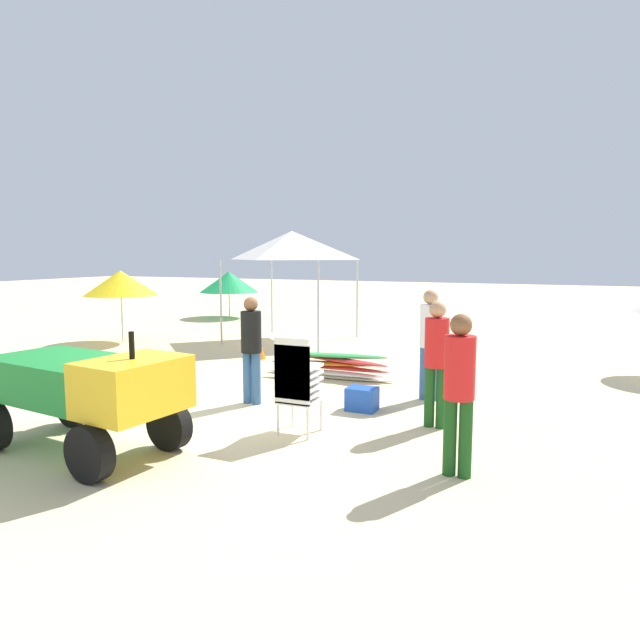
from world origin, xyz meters
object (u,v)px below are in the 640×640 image
Objects in this scene: lifeguard_near_center at (459,384)px; popup_canopy at (292,246)px; utility_cart at (86,387)px; surfboard_pile at (331,366)px; lifeguard_near_right at (436,355)px; beach_umbrella_far at (121,283)px; cooler_box at (362,399)px; lifeguard_far_right at (251,343)px; beach_umbrella_left at (229,282)px; stacked_plastic_chairs at (296,379)px; traffic_cone_near at (258,347)px; lifeguard_near_left at (430,337)px.

popup_canopy is (-5.68, 7.56, 1.57)m from lifeguard_near_center.
utility_cart is 1.04× the size of surfboard_pile.
lifeguard_near_right reaches higher than surfboard_pile.
lifeguard_near_right is at bearing -23.44° from beach_umbrella_far.
lifeguard_near_center reaches higher than cooler_box.
beach_umbrella_far is at bearing 155.77° from cooler_box.
lifeguard_far_right is 0.78× the size of beach_umbrella_left.
popup_canopy reaches higher than stacked_plastic_chairs.
popup_canopy is 3.52m from traffic_cone_near.
lifeguard_near_center is 11.20m from beach_umbrella_far.
lifeguard_far_right is 3.79× the size of cooler_box.
lifeguard_near_left reaches higher than surfboard_pile.
beach_umbrella_left reaches higher than cooler_box.
cooler_box is at bearing 131.68° from lifeguard_near_center.
utility_cart is at bearing -144.00° from lifeguard_near_right.
beach_umbrella_left is (-8.17, 11.11, 0.57)m from stacked_plastic_chairs.
stacked_plastic_chairs is at bearing -40.08° from lifeguard_far_right.
cooler_box is at bearing 51.16° from utility_cart.
traffic_cone_near is at bearing 139.59° from cooler_box.
cooler_box is (0.40, 1.43, -0.57)m from stacked_plastic_chairs.
lifeguard_near_right is at bearing -35.70° from traffic_cone_near.
cooler_box is at bearing 162.21° from lifeguard_near_right.
utility_cart is 1.55× the size of lifeguard_near_center.
lifeguard_near_center is at bearing -43.26° from traffic_cone_near.
stacked_plastic_chairs is at bearing -115.92° from lifeguard_near_left.
lifeguard_near_left reaches higher than cooler_box.
utility_cart is at bearing -104.31° from lifeguard_far_right.
stacked_plastic_chairs is 2.92× the size of cooler_box.
lifeguard_near_left is 0.60× the size of popup_canopy.
beach_umbrella_far is at bearing -84.58° from beach_umbrella_left.
lifeguard_near_center is 9.58m from popup_canopy.
lifeguard_near_right reaches higher than beach_umbrella_left.
stacked_plastic_chairs is 1.73m from lifeguard_far_right.
traffic_cone_near is at bearing -52.95° from beach_umbrella_left.
surfboard_pile is at bearing 128.42° from lifeguard_near_center.
traffic_cone_near is at bearing -7.67° from beach_umbrella_far.
lifeguard_near_left is (3.16, 3.96, 0.24)m from utility_cart.
lifeguard_near_left is 0.93× the size of beach_umbrella_far.
lifeguard_near_center is 15.54m from beach_umbrella_left.
popup_canopy reaches higher than utility_cart.
surfboard_pile reaches higher than cooler_box.
cooler_box is (1.71, 0.32, -0.79)m from lifeguard_far_right.
traffic_cone_near is at bearing 100.77° from utility_cart.
beach_umbrella_left is at bearing 131.53° from lifeguard_near_center.
lifeguard_near_left reaches higher than traffic_cone_near.
beach_umbrella_left is at bearing 134.07° from lifeguard_near_right.
beach_umbrella_left is 1.13× the size of beach_umbrella_far.
lifeguard_far_right is 12.14m from beach_umbrella_left.
lifeguard_near_left is at bearing 64.08° from stacked_plastic_chairs.
lifeguard_near_right is (2.44, -2.21, 0.76)m from surfboard_pile.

